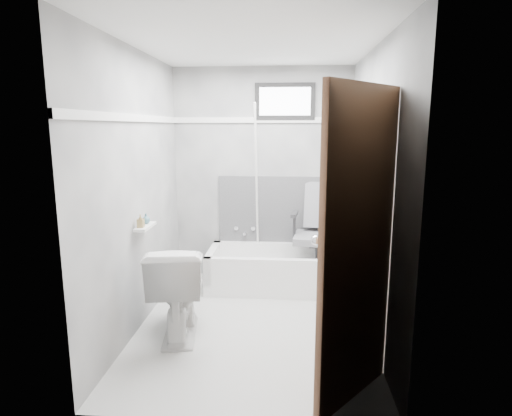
# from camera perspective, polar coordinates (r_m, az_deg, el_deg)

# --- Properties ---
(floor) EXTENTS (2.60, 2.60, 0.00)m
(floor) POSITION_cam_1_polar(r_m,az_deg,el_deg) (3.98, -0.38, -15.26)
(floor) COLOR silver
(floor) RESTS_ON ground
(ceiling) EXTENTS (2.60, 2.60, 0.00)m
(ceiling) POSITION_cam_1_polar(r_m,az_deg,el_deg) (3.63, -0.44, 21.13)
(ceiling) COLOR silver
(ceiling) RESTS_ON floor
(wall_back) EXTENTS (2.00, 0.02, 2.40)m
(wall_back) POSITION_cam_1_polar(r_m,az_deg,el_deg) (4.90, 0.82, 4.38)
(wall_back) COLOR slate
(wall_back) RESTS_ON floor
(wall_front) EXTENTS (2.00, 0.02, 2.40)m
(wall_front) POSITION_cam_1_polar(r_m,az_deg,el_deg) (2.35, -2.97, -2.76)
(wall_front) COLOR slate
(wall_front) RESTS_ON floor
(wall_left) EXTENTS (0.02, 2.60, 2.40)m
(wall_left) POSITION_cam_1_polar(r_m,az_deg,el_deg) (3.83, -15.51, 2.16)
(wall_left) COLOR slate
(wall_left) RESTS_ON floor
(wall_right) EXTENTS (0.02, 2.60, 2.40)m
(wall_right) POSITION_cam_1_polar(r_m,az_deg,el_deg) (3.67, 15.34, 1.82)
(wall_right) COLOR slate
(wall_right) RESTS_ON floor
(bathtub) EXTENTS (1.50, 0.70, 0.42)m
(bathtub) POSITION_cam_1_polar(r_m,az_deg,el_deg) (4.75, 2.77, -8.10)
(bathtub) COLOR white
(bathtub) RESTS_ON floor
(office_chair) EXTENTS (0.66, 0.66, 1.02)m
(office_chair) POSITION_cam_1_polar(r_m,az_deg,el_deg) (4.69, 8.27, -3.09)
(office_chair) COLOR slate
(office_chair) RESTS_ON bathtub
(toilet) EXTENTS (0.57, 0.86, 0.79)m
(toilet) POSITION_cam_1_polar(r_m,az_deg,el_deg) (3.74, -10.34, -10.62)
(toilet) COLOR white
(toilet) RESTS_ON floor
(door) EXTENTS (0.78, 0.78, 2.00)m
(door) POSITION_cam_1_polar(r_m,az_deg,el_deg) (2.50, 20.22, -7.34)
(door) COLOR #573220
(door) RESTS_ON floor
(window) EXTENTS (0.66, 0.04, 0.40)m
(window) POSITION_cam_1_polar(r_m,az_deg,el_deg) (4.86, 3.87, 13.99)
(window) COLOR black
(window) RESTS_ON wall_back
(backerboard) EXTENTS (1.50, 0.02, 0.78)m
(backerboard) POSITION_cam_1_polar(r_m,az_deg,el_deg) (4.95, 3.69, -0.27)
(backerboard) COLOR #4C4C4F
(backerboard) RESTS_ON wall_back
(trim_back) EXTENTS (2.00, 0.02, 0.06)m
(trim_back) POSITION_cam_1_polar(r_m,az_deg,el_deg) (4.86, 0.83, 11.65)
(trim_back) COLOR white
(trim_back) RESTS_ON wall_back
(trim_left) EXTENTS (0.02, 2.60, 0.06)m
(trim_left) POSITION_cam_1_polar(r_m,az_deg,el_deg) (3.78, -15.80, 11.48)
(trim_left) COLOR white
(trim_left) RESTS_ON wall_left
(pole) EXTENTS (0.02, 0.57, 1.88)m
(pole) POSITION_cam_1_polar(r_m,az_deg,el_deg) (4.69, 0.10, 2.24)
(pole) COLOR white
(pole) RESTS_ON bathtub
(shelf) EXTENTS (0.10, 0.32, 0.02)m
(shelf) POSITION_cam_1_polar(r_m,az_deg,el_deg) (3.81, -14.55, -2.42)
(shelf) COLOR white
(shelf) RESTS_ON wall_left
(soap_bottle_a) EXTENTS (0.05, 0.05, 0.12)m
(soap_bottle_a) POSITION_cam_1_polar(r_m,az_deg,el_deg) (3.73, -15.14, -1.71)
(soap_bottle_a) COLOR olive
(soap_bottle_a) RESTS_ON shelf
(soap_bottle_b) EXTENTS (0.09, 0.09, 0.09)m
(soap_bottle_b) POSITION_cam_1_polar(r_m,az_deg,el_deg) (3.86, -14.45, -1.35)
(soap_bottle_b) COLOR #45717E
(soap_bottle_b) RESTS_ON shelf
(faucet) EXTENTS (0.26, 0.10, 0.16)m
(faucet) POSITION_cam_1_polar(r_m,az_deg,el_deg) (5.00, -1.51, -3.05)
(faucet) COLOR silver
(faucet) RESTS_ON wall_back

